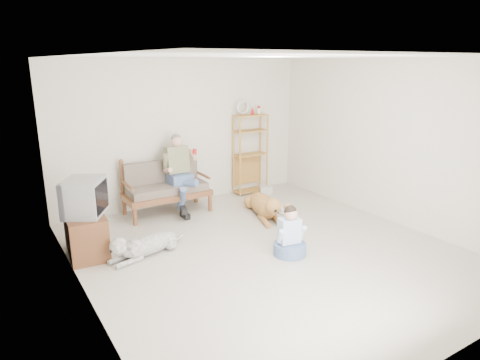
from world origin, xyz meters
TOP-DOWN VIEW (x-y plane):
  - floor at (0.00, 0.00)m, footprint 5.50×5.50m
  - ceiling at (0.00, 0.00)m, footprint 5.50×5.50m
  - wall_back at (0.00, 2.75)m, footprint 5.00×0.00m
  - wall_front at (0.00, -2.75)m, footprint 5.00×0.00m
  - wall_left at (-2.50, 0.00)m, footprint 0.00×5.50m
  - wall_right at (2.50, 0.00)m, footprint 0.00×5.50m
  - loveseat at (-0.58, 2.36)m, footprint 1.51×0.73m
  - man at (-0.36, 2.14)m, footprint 0.53×0.76m
  - etagere at (1.37, 2.55)m, footprint 0.72×0.32m
  - book_stack at (1.61, 2.32)m, footprint 0.30×0.26m
  - tv_stand at (-2.23, 1.31)m, footprint 0.58×0.94m
  - crt_tv at (-2.19, 1.28)m, footprint 0.73×0.77m
  - wall_outlet at (-1.25, 2.73)m, footprint 0.12×0.02m
  - golden_retriever at (0.81, 1.23)m, footprint 0.70×1.51m
  - shaggy_dog at (-1.57, 0.81)m, footprint 1.28×0.54m
  - terrier at (1.15, 1.20)m, footprint 0.26×0.61m
  - child at (0.20, -0.24)m, footprint 0.46×0.46m

SIDE VIEW (x-z plane):
  - floor at x=0.00m, z-range 0.00..0.00m
  - book_stack at x=1.61m, z-range 0.00..0.16m
  - terrier at x=1.15m, z-range -0.02..0.21m
  - shaggy_dog at x=-1.57m, z-range -0.04..0.35m
  - golden_retriever at x=0.81m, z-range -0.04..0.43m
  - child at x=0.20m, z-range -0.10..0.63m
  - wall_outlet at x=-1.25m, z-range 0.26..0.34m
  - tv_stand at x=-2.23m, z-range 0.00..0.60m
  - loveseat at x=-0.58m, z-range 0.01..0.96m
  - man at x=-0.36m, z-range 0.03..1.26m
  - etagere at x=1.37m, z-range -0.12..1.79m
  - crt_tv at x=-2.19m, z-range 0.60..1.10m
  - wall_left at x=-2.50m, z-range -1.40..4.10m
  - wall_right at x=2.50m, z-range -1.40..4.10m
  - wall_back at x=0.00m, z-range -1.15..3.85m
  - wall_front at x=0.00m, z-range -1.15..3.85m
  - ceiling at x=0.00m, z-range 2.70..2.70m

